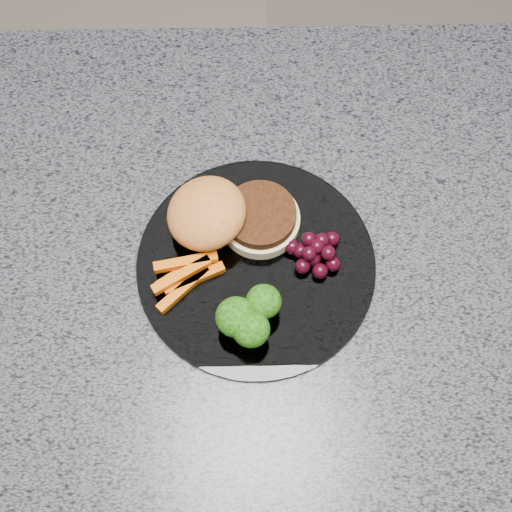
{
  "coord_description": "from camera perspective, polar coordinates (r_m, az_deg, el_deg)",
  "views": [
    {
      "loc": [
        -0.06,
        -0.34,
        1.62
      ],
      "look_at": [
        -0.05,
        -0.03,
        0.93
      ],
      "focal_mm": 50.0,
      "sensor_mm": 36.0,
      "label": 1
    }
  ],
  "objects": [
    {
      "name": "island_cabinet",
      "position": [
        1.23,
        2.51,
        -7.9
      ],
      "size": [
        1.2,
        0.6,
        0.86
      ],
      "primitive_type": "cube",
      "color": "brown",
      "rests_on": "ground"
    },
    {
      "name": "countertop",
      "position": [
        0.81,
        3.79,
        0.83
      ],
      "size": [
        1.2,
        0.6,
        0.04
      ],
      "primitive_type": "cube",
      "color": "#51525B",
      "rests_on": "island_cabinet"
    },
    {
      "name": "plate",
      "position": [
        0.77,
        -0.0,
        -0.69
      ],
      "size": [
        0.26,
        0.26,
        0.01
      ],
      "primitive_type": "cylinder",
      "color": "white",
      "rests_on": "countertop"
    },
    {
      "name": "burger",
      "position": [
        0.77,
        -2.43,
        3.14
      ],
      "size": [
        0.15,
        0.1,
        0.05
      ],
      "rotation": [
        0.0,
        0.0,
        0.09
      ],
      "color": "beige",
      "rests_on": "plate"
    },
    {
      "name": "carrot_sticks",
      "position": [
        0.76,
        -5.62,
        -1.52
      ],
      "size": [
        0.08,
        0.07,
        0.02
      ],
      "rotation": [
        0.0,
        0.0,
        0.27
      ],
      "color": "#CC5503",
      "rests_on": "plate"
    },
    {
      "name": "broccoli",
      "position": [
        0.72,
        -0.61,
        -4.9
      ],
      "size": [
        0.07,
        0.07,
        0.05
      ],
      "rotation": [
        0.0,
        0.0,
        0.33
      ],
      "color": "olive",
      "rests_on": "plate"
    },
    {
      "name": "grape_bunch",
      "position": [
        0.77,
        4.8,
        0.37
      ],
      "size": [
        0.06,
        0.05,
        0.03
      ],
      "rotation": [
        0.0,
        0.0,
        0.28
      ],
      "color": "black",
      "rests_on": "plate"
    }
  ]
}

